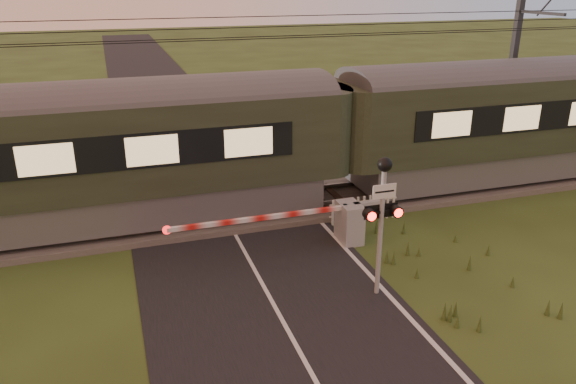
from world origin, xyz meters
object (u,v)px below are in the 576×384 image
object	(u,v)px
crossing_signal	(382,203)
picket_fence	(364,209)
boom_gate	(342,221)
catenary_mast	(513,66)
train	(336,134)

from	to	relation	value
crossing_signal	picket_fence	distance (m)	4.73
boom_gate	crossing_signal	bearing A→B (deg)	-95.60
crossing_signal	catenary_mast	world-z (taller)	catenary_mast
train	picket_fence	size ratio (longest dim) A/B	19.59
boom_gate	picket_fence	world-z (taller)	boom_gate
boom_gate	picket_fence	size ratio (longest dim) A/B	2.78
catenary_mast	boom_gate	bearing A→B (deg)	-150.97
train	crossing_signal	xyz separation A→B (m)	(-1.31, -5.92, 0.02)
train	picket_fence	xyz separation A→B (m)	(0.21, -1.89, -1.93)
train	boom_gate	size ratio (longest dim) A/B	7.05
boom_gate	catenary_mast	distance (m)	11.35
crossing_signal	picket_fence	world-z (taller)	crossing_signal
train	catenary_mast	bearing A→B (deg)	14.73
picket_fence	catenary_mast	size ratio (longest dim) A/B	0.31
train	picket_fence	distance (m)	2.71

